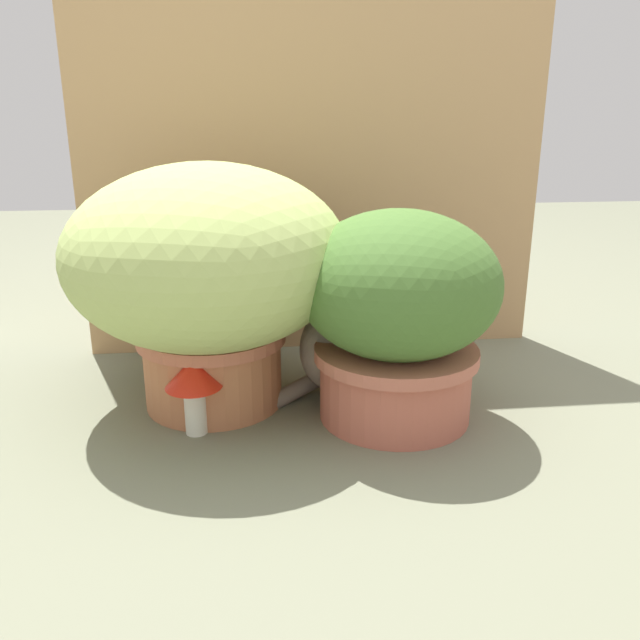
{
  "coord_description": "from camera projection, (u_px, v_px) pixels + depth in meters",
  "views": [
    {
      "loc": [
        -0.07,
        -1.11,
        0.58
      ],
      "look_at": [
        0.07,
        0.12,
        0.18
      ],
      "focal_mm": 36.63,
      "sensor_mm": 36.0,
      "label": 1
    }
  ],
  "objects": [
    {
      "name": "leafy_planter",
      "position": [
        398.0,
        310.0,
        1.23
      ],
      "size": [
        0.38,
        0.38,
        0.41
      ],
      "color": "#B9614C",
      "rests_on": "ground"
    },
    {
      "name": "cardboard_backdrop",
      "position": [
        314.0,
        149.0,
        1.55
      ],
      "size": [
        1.11,
        0.03,
        0.98
      ],
      "primitive_type": "cube",
      "color": "tan",
      "rests_on": "ground"
    },
    {
      "name": "grass_planter",
      "position": [
        208.0,
        269.0,
        1.27
      ],
      "size": [
        0.55,
        0.55,
        0.49
      ],
      "color": "#B56E47",
      "rests_on": "ground"
    },
    {
      "name": "ground_plane",
      "position": [
        293.0,
        431.0,
        1.24
      ],
      "size": [
        6.0,
        6.0,
        0.0
      ],
      "primitive_type": "plane",
      "color": "#6E705A"
    },
    {
      "name": "cat",
      "position": [
        360.0,
        336.0,
        1.39
      ],
      "size": [
        0.38,
        0.28,
        0.32
      ],
      "color": "gray",
      "rests_on": "ground"
    },
    {
      "name": "mushroom_ornament_red",
      "position": [
        194.0,
        380.0,
        1.2
      ],
      "size": [
        0.11,
        0.11,
        0.15
      ],
      "color": "silver",
      "rests_on": "ground"
    }
  ]
}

